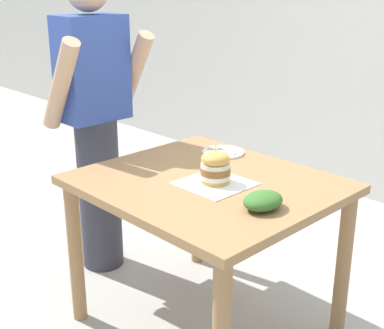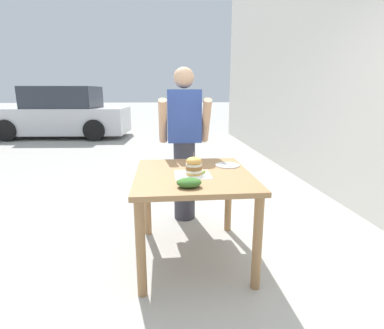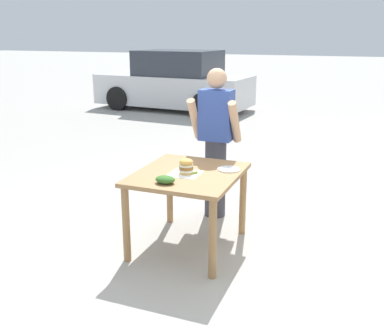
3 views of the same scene
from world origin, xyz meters
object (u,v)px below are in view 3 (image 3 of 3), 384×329
Objects in this scene: parked_car_near_curb at (175,83)px; patio_table at (188,184)px; sandwich at (186,166)px; diner_across_table at (216,141)px; pickle_spear at (194,173)px; side_plate_with_forks at (229,169)px; side_salad at (165,179)px.

patio_table is at bearing -65.62° from parked_car_near_curb.
sandwich is 8.45m from parked_car_near_curb.
pickle_spear is at bearing -84.60° from diner_across_table.
side_salad is at bearing -124.58° from side_plate_with_forks.
diner_across_table is at bearing 90.79° from sandwich.
patio_table is at bearing -147.47° from side_plate_with_forks.
side_salad reaches higher than pickle_spear.
patio_table is 0.20m from sandwich.
sandwich is 0.34m from side_salad.
side_salad is (-0.14, -0.34, 0.02)m from pickle_spear.
pickle_spear is at bearing -136.20° from side_plate_with_forks.
parked_car_near_curb reaches higher than side_salad.
side_salad is at bearing -92.67° from diner_across_table.
side_salad is (-0.07, -0.37, 0.15)m from patio_table.
side_plate_with_forks is 0.72m from side_salad.
side_plate_with_forks is 0.13× the size of diner_across_table.
side_plate_with_forks is at bearing 43.80° from pickle_spear.
sandwich reaches higher than patio_table.
side_plate_with_forks is at bearing -61.40° from diner_across_table.
side_salad is 0.11× the size of diner_across_table.
sandwich is 0.43m from side_plate_with_forks.
sandwich is at bearing 77.86° from side_salad.
sandwich is at bearing -171.10° from pickle_spear.
pickle_spear is at bearing 67.10° from side_salad.
side_salad is (-0.41, -0.59, 0.03)m from side_plate_with_forks.
patio_table is 0.42m from side_plate_with_forks.
sandwich is 0.83× the size of side_plate_with_forks.
sandwich is at bearing -88.15° from patio_table.
pickle_spear reaches higher than side_plate_with_forks.
pickle_spear is at bearing -65.27° from parked_car_near_curb.
pickle_spear is 0.41× the size of side_salad.
sandwich is at bearing -141.79° from side_plate_with_forks.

